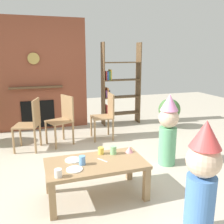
% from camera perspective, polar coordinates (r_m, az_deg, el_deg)
% --- Properties ---
extents(ground_plane, '(12.00, 12.00, 0.00)m').
position_cam_1_polar(ground_plane, '(3.57, -0.27, -14.21)').
color(ground_plane, '#BCB29E').
extents(brick_fireplace_feature, '(2.20, 0.28, 2.40)m').
position_cam_1_polar(brick_fireplace_feature, '(5.62, -17.32, 8.11)').
color(brick_fireplace_feature, brown).
rests_on(brick_fireplace_feature, ground_plane).
extents(bookshelf, '(0.90, 0.28, 1.90)m').
position_cam_1_polar(bookshelf, '(5.80, 1.38, 5.57)').
color(bookshelf, brown).
rests_on(bookshelf, ground_plane).
extents(coffee_table, '(1.14, 0.61, 0.44)m').
position_cam_1_polar(coffee_table, '(2.93, -3.73, -12.66)').
color(coffee_table, '#9E7A51').
rests_on(coffee_table, ground_plane).
extents(paper_cup_near_left, '(0.07, 0.07, 0.09)m').
position_cam_1_polar(paper_cup_near_left, '(3.09, -2.58, -8.94)').
color(paper_cup_near_left, '#F2CC4C').
rests_on(paper_cup_near_left, coffee_table).
extents(paper_cup_near_right, '(0.08, 0.08, 0.09)m').
position_cam_1_polar(paper_cup_near_right, '(2.61, -12.33, -13.64)').
color(paper_cup_near_right, silver).
rests_on(paper_cup_near_right, coffee_table).
extents(paper_cup_center, '(0.08, 0.08, 0.10)m').
position_cam_1_polar(paper_cup_center, '(3.08, 0.29, -8.79)').
color(paper_cup_center, '#8CD18C').
rests_on(paper_cup_center, coffee_table).
extents(paper_cup_far_left, '(0.07, 0.07, 0.10)m').
position_cam_1_polar(paper_cup_far_left, '(2.83, -6.91, -11.04)').
color(paper_cup_far_left, '#669EE0').
rests_on(paper_cup_far_left, coffee_table).
extents(paper_plate_front, '(0.18, 0.18, 0.01)m').
position_cam_1_polar(paper_plate_front, '(2.74, -8.69, -13.00)').
color(paper_plate_front, white).
rests_on(paper_plate_front, coffee_table).
extents(paper_plate_rear, '(0.19, 0.19, 0.01)m').
position_cam_1_polar(paper_plate_rear, '(2.96, -9.03, -10.90)').
color(paper_plate_rear, white).
rests_on(paper_plate_rear, coffee_table).
extents(birthday_cake_slice, '(0.10, 0.10, 0.08)m').
position_cam_1_polar(birthday_cake_slice, '(3.15, 4.04, -8.62)').
color(birthday_cake_slice, pink).
rests_on(birthday_cake_slice, coffee_table).
extents(table_fork, '(0.09, 0.14, 0.01)m').
position_cam_1_polar(table_fork, '(2.93, -2.20, -11.06)').
color(table_fork, silver).
rests_on(table_fork, coffee_table).
extents(child_with_cone_hat, '(0.31, 0.31, 1.11)m').
position_cam_1_polar(child_with_cone_hat, '(2.39, 20.12, -13.95)').
color(child_with_cone_hat, '#4C7FC6').
rests_on(child_with_cone_hat, ground_plane).
extents(child_in_pink, '(0.30, 0.30, 1.08)m').
position_cam_1_polar(child_in_pink, '(3.77, 12.85, -3.64)').
color(child_in_pink, '#66B27F').
rests_on(child_in_pink, ground_plane).
extents(dining_chair_left, '(0.49, 0.49, 0.90)m').
position_cam_1_polar(dining_chair_left, '(4.46, -18.12, -2.11)').
color(dining_chair_left, '#9E7A51').
rests_on(dining_chair_left, ground_plane).
extents(dining_chair_middle, '(0.52, 0.52, 0.90)m').
position_cam_1_polar(dining_chair_middle, '(4.64, -11.20, -1.10)').
color(dining_chair_middle, '#9E7A51').
rests_on(dining_chair_middle, ground_plane).
extents(dining_chair_right, '(0.42, 0.42, 0.90)m').
position_cam_1_polar(dining_chair_right, '(4.83, -1.32, -0.28)').
color(dining_chair_right, '#9E7A51').
rests_on(dining_chair_right, ground_plane).
extents(potted_plant_tall, '(0.49, 0.49, 0.67)m').
position_cam_1_polar(potted_plant_tall, '(5.70, 13.11, 0.31)').
color(potted_plant_tall, '#4C5660').
rests_on(potted_plant_tall, ground_plane).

